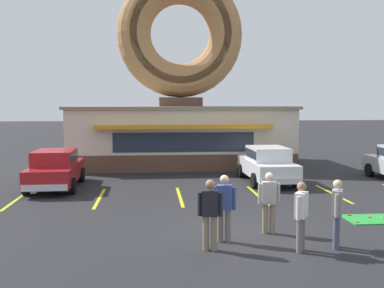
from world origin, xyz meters
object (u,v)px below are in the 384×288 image
(car_red, at_px, (55,167))
(trash_bin, at_px, (73,164))
(car_white, at_px, (267,163))
(pedestrian_clipboard_woman, at_px, (269,200))
(pedestrian_blue_sweater_man, at_px, (337,210))
(golf_ball, at_px, (381,218))
(pedestrian_hooded_kid, at_px, (224,205))
(pedestrian_leather_jacket_man, at_px, (301,213))
(pedestrian_beanie_man, at_px, (210,211))

(car_red, height_order, trash_bin, car_red)
(car_white, bearing_deg, pedestrian_clipboard_woman, -104.31)
(car_red, bearing_deg, pedestrian_blue_sweater_man, -45.41)
(golf_ball, relative_size, pedestrian_clipboard_woman, 0.03)
(pedestrian_hooded_kid, xyz_separation_m, trash_bin, (-5.77, 11.68, -0.46))
(pedestrian_leather_jacket_man, bearing_deg, car_red, 130.67)
(pedestrian_clipboard_woman, bearing_deg, golf_ball, 16.77)
(pedestrian_leather_jacket_man, relative_size, pedestrian_beanie_man, 0.98)
(golf_ball, distance_m, pedestrian_beanie_man, 6.15)
(golf_ball, distance_m, car_white, 6.92)
(pedestrian_hooded_kid, distance_m, pedestrian_leather_jacket_man, 1.92)
(golf_ball, xyz_separation_m, car_white, (-1.84, 6.62, 0.82))
(car_white, xyz_separation_m, pedestrian_leather_jacket_man, (-1.61, -9.30, 0.06))
(trash_bin, bearing_deg, pedestrian_beanie_man, -66.58)
(pedestrian_blue_sweater_man, bearing_deg, trash_bin, 124.13)
(pedestrian_beanie_man, bearing_deg, pedestrian_hooded_kid, 54.64)
(pedestrian_hooded_kid, relative_size, pedestrian_beanie_man, 1.00)
(car_white, bearing_deg, golf_ball, -74.51)
(car_red, bearing_deg, trash_bin, 89.43)
(pedestrian_blue_sweater_man, xyz_separation_m, trash_bin, (-8.42, 12.42, -0.44))
(golf_ball, relative_size, car_red, 0.01)
(car_red, height_order, pedestrian_beanie_man, pedestrian_beanie_man)
(car_red, relative_size, pedestrian_beanie_man, 2.68)
(pedestrian_hooded_kid, distance_m, pedestrian_beanie_man, 0.77)
(pedestrian_clipboard_woman, bearing_deg, car_red, 134.70)
(car_red, distance_m, trash_bin, 3.86)
(golf_ball, relative_size, pedestrian_blue_sweater_man, 0.02)
(golf_ball, bearing_deg, trash_bin, 137.79)
(car_red, distance_m, pedestrian_clipboard_woman, 10.15)
(car_red, relative_size, trash_bin, 4.71)
(pedestrian_hooded_kid, xyz_separation_m, pedestrian_beanie_man, (-0.44, -0.63, -0.00))
(pedestrian_clipboard_woman, xyz_separation_m, trash_bin, (-7.10, 11.05, -0.43))
(pedestrian_leather_jacket_man, height_order, trash_bin, pedestrian_leather_jacket_man)
(pedestrian_clipboard_woman, distance_m, trash_bin, 13.14)
(golf_ball, bearing_deg, pedestrian_clipboard_woman, -163.23)
(golf_ball, relative_size, pedestrian_beanie_man, 0.02)
(car_white, height_order, pedestrian_blue_sweater_man, pedestrian_blue_sweater_man)
(golf_ball, distance_m, pedestrian_blue_sweater_man, 3.66)
(pedestrian_beanie_man, bearing_deg, car_red, 122.39)
(pedestrian_hooded_kid, bearing_deg, trash_bin, 116.31)
(pedestrian_clipboard_woman, distance_m, pedestrian_beanie_man, 2.17)
(car_white, height_order, car_red, same)
(golf_ball, xyz_separation_m, pedestrian_clipboard_woman, (-3.82, -1.15, 0.88))
(golf_ball, bearing_deg, pedestrian_hooded_kid, -160.93)
(pedestrian_clipboard_woman, bearing_deg, pedestrian_hooded_kid, -154.66)
(golf_ball, bearing_deg, pedestrian_leather_jacket_man, -142.12)
(golf_ball, xyz_separation_m, pedestrian_leather_jacket_man, (-3.45, -2.68, 0.88))
(golf_ball, relative_size, car_white, 0.01)
(golf_ball, height_order, pedestrian_beanie_man, pedestrian_beanie_man)
(pedestrian_hooded_kid, distance_m, pedestrian_clipboard_woman, 1.47)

